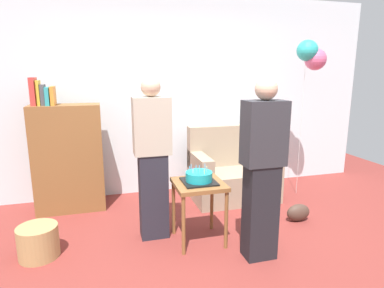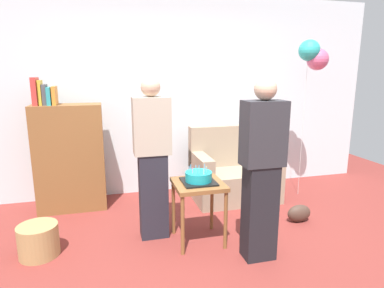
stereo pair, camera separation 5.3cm
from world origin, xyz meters
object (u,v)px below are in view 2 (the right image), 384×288
Objects in this scene: bookshelf at (69,156)px; wicker_basket at (38,240)px; couch at (233,173)px; balloon_bunch at (314,55)px; person_blowing_candles at (152,158)px; person_holding_cake at (262,170)px; birthday_cake at (199,177)px; side_table at (198,192)px; handbag at (299,213)px.

wicker_basket is (-0.21, -1.06, -0.52)m from bookshelf.
balloon_bunch is at bearing -9.93° from couch.
couch is 3.06× the size of wicker_basket.
person_holding_cake is (0.87, -0.65, 0.00)m from person_blowing_candles.
wicker_basket is at bearing -171.67° from person_blowing_candles.
couch is 3.44× the size of birthday_cake.
person_blowing_candles is at bearing -146.32° from couch.
side_table is 0.69m from person_holding_cake.
side_table is 1.72× the size of wicker_basket.
birthday_cake is 0.89× the size of wicker_basket.
person_holding_cake is at bearing -135.78° from balloon_bunch.
person_blowing_candles is at bearing 151.63° from birthday_cake.
person_holding_cake is 4.53× the size of wicker_basket.
birthday_cake is 0.20× the size of person_blowing_candles.
couch is 1.77× the size of side_table.
person_blowing_candles is at bearing 176.44° from handbag.
person_blowing_candles reaches higher than couch.
bookshelf is 1.31m from person_blowing_candles.
person_blowing_candles is 0.79× the size of balloon_bunch.
bookshelf is 1.76m from side_table.
couch is 1.03m from handbag.
couch is at bearing 21.61° from wicker_basket.
side_table is (1.30, -1.18, -0.15)m from bookshelf.
side_table is 0.38× the size of person_blowing_candles.
couch is 1.51m from person_blowing_candles.
balloon_bunch reaches higher than couch.
couch is at bearing 116.73° from handbag.
person_holding_cake is at bearing -42.49° from bookshelf.
bookshelf is at bearing 157.28° from handbag.
balloon_bunch is (3.26, 0.73, 1.73)m from wicker_basket.
side_table is at bearing -127.33° from couch.
couch is at bearing 170.07° from balloon_bunch.
birthday_cake is 0.15× the size of balloon_bunch.
birthday_cake is 0.64m from person_holding_cake.
person_blowing_candles is 1.29m from wicker_basket.
handbag is at bearing -126.17° from balloon_bunch.
bookshelf is 4.48× the size of wicker_basket.
bookshelf is 3.30m from balloon_bunch.
side_table is 0.15m from birthday_cake.
wicker_basket is 0.17× the size of balloon_bunch.
couch is 0.67× the size of person_holding_cake.
balloon_bunch is at bearing 53.83° from handbag.
balloon_bunch is (1.30, 1.27, 1.05)m from person_holding_cake.
bookshelf is 5.76× the size of handbag.
couch is at bearing -4.45° from bookshelf.
side_table is (-0.78, -1.02, 0.18)m from couch.
bookshelf reaches higher than birthday_cake.
person_holding_cake is 0.79× the size of balloon_bunch.
person_holding_cake is at bearing -43.15° from side_table.
bookshelf is at bearing 137.74° from side_table.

